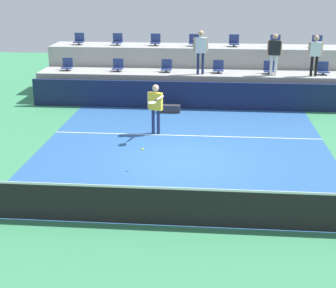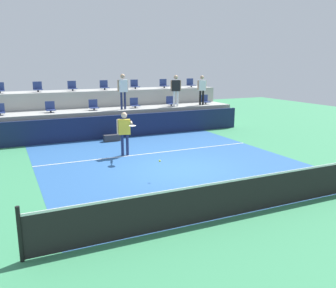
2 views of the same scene
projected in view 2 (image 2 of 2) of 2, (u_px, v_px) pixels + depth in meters
ground_plane at (178, 169)px, 12.22m from camera, size 40.00×40.00×0.00m
court_inner_paint at (166, 162)px, 13.10m from camera, size 9.00×10.00×0.01m
court_service_line at (151, 153)px, 14.34m from camera, size 9.00×0.06×0.00m
tennis_net at (253, 193)px, 8.57m from camera, size 10.48×0.08×1.07m
sponsor_backboard at (123, 126)px, 17.40m from camera, size 13.00×0.16×1.10m
seating_tier_lower at (115, 121)px, 18.53m from camera, size 13.00×1.80×1.25m
seating_tier_upper at (105, 109)px, 20.03m from camera, size 13.00×1.80×2.10m
stadium_chair_lower_far_left at (0, 110)px, 16.06m from camera, size 0.44×0.40×0.52m
stadium_chair_lower_left at (50, 108)px, 16.97m from camera, size 0.44×0.40×0.52m
stadium_chair_lower_mid_left at (94, 106)px, 17.83m from camera, size 0.44×0.40×0.52m
stadium_chair_lower_mid_right at (135, 104)px, 18.72m from camera, size 0.44×0.40×0.52m
stadium_chair_lower_right at (171, 102)px, 19.59m from camera, size 0.44×0.40×0.52m
stadium_chair_lower_far_right at (205, 100)px, 20.49m from camera, size 0.44×0.40×0.52m
stadium_chair_upper_left at (38, 88)px, 18.24m from camera, size 0.44×0.40×0.52m
stadium_chair_upper_mid_left at (72, 87)px, 18.95m from camera, size 0.44×0.40×0.52m
stadium_chair_upper_center at (104, 86)px, 19.67m from camera, size 0.44×0.40×0.52m
stadium_chair_upper_mid_right at (135, 85)px, 20.41m from camera, size 0.44×0.40×0.52m
stadium_chair_upper_right at (164, 84)px, 21.16m from camera, size 0.44×0.40×0.52m
stadium_chair_upper_far_right at (191, 84)px, 21.91m from camera, size 0.44×0.40×0.52m
tennis_player at (125, 129)px, 13.79m from camera, size 0.58×1.29×1.70m
spectator_in_white at (123, 88)px, 17.89m from camera, size 0.61×0.28×1.77m
spectator_in_grey at (176, 88)px, 19.13m from camera, size 0.59×0.26×1.67m
spectator_leaning_on_rail at (202, 87)px, 19.80m from camera, size 0.57×0.22×1.63m
tennis_ball at (160, 161)px, 10.96m from camera, size 0.07×0.07×0.07m
equipment_bag at (112, 138)px, 16.56m from camera, size 0.76×0.28×0.30m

